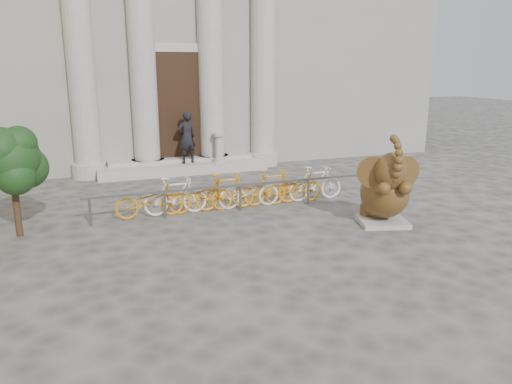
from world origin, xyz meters
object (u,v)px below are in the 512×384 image
object	(u,v)px
tree	(12,160)
bike_rack	(237,190)
pedestrian	(187,137)
elephant_statue	(385,192)

from	to	relation	value
tree	bike_rack	bearing A→B (deg)	4.38
bike_rack	pedestrian	world-z (taller)	pedestrian
bike_rack	tree	distance (m)	5.48
tree	pedestrian	xyz separation A→B (m)	(5.07, 5.29, -0.47)
elephant_statue	tree	size ratio (longest dim) A/B	0.89
elephant_statue	pedestrian	xyz separation A→B (m)	(-3.18, 7.44, 0.47)
tree	pedestrian	distance (m)	7.34
bike_rack	pedestrian	size ratio (longest dim) A/B	4.33
elephant_statue	tree	distance (m)	8.58
elephant_statue	bike_rack	world-z (taller)	elephant_statue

